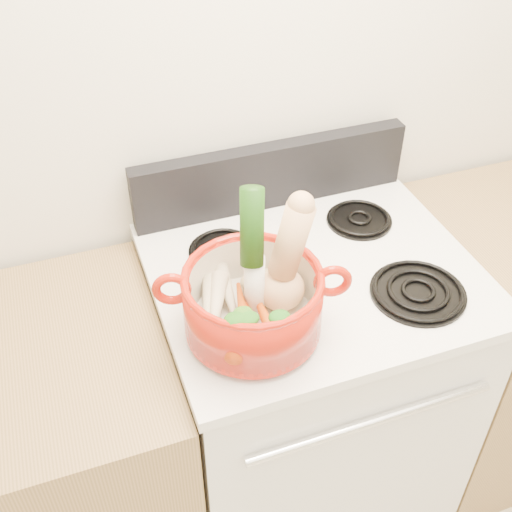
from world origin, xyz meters
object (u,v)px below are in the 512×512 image
object	(u,v)px
stove_body	(305,396)
squash	(282,259)
leek	(254,255)
dutch_oven	(253,302)

from	to	relation	value
stove_body	squash	world-z (taller)	squash
squash	leek	distance (m)	0.07
dutch_oven	squash	xyz separation A→B (m)	(0.07, 0.02, 0.09)
dutch_oven	leek	bearing A→B (deg)	75.42
dutch_oven	squash	size ratio (longest dim) A/B	1.13
dutch_oven	leek	world-z (taller)	leek
squash	leek	xyz separation A→B (m)	(-0.06, 0.00, 0.03)
stove_body	squash	bearing A→B (deg)	-137.92
dutch_oven	leek	distance (m)	0.12
dutch_oven	leek	size ratio (longest dim) A/B	0.93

